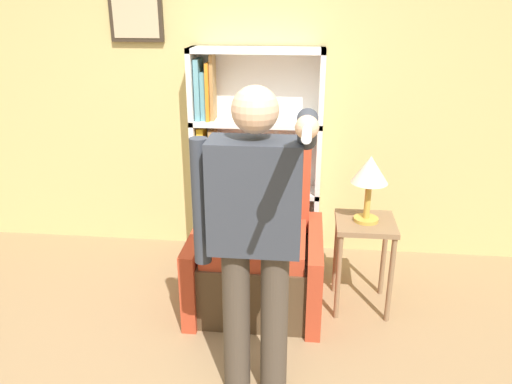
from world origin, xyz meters
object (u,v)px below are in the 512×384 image
Objects in this scene: bookcase at (244,158)px; person_standing at (255,230)px; table_lamp at (370,174)px; armchair at (258,255)px; side_table at (364,239)px.

bookcase is 1.02× the size of person_standing.
person_standing is at bearing -80.85° from bookcase.
table_lamp is (0.67, 0.93, 0.01)m from person_standing.
armchair is 0.66× the size of person_standing.
armchair reaches higher than side_table.
side_table is at bearing -1.21° from armchair.
bookcase is 1.72m from person_standing.
armchair is 0.77m from side_table.
bookcase is at bearing 141.24° from side_table.
person_standing reaches higher than side_table.
person_standing is at bearing -125.83° from table_lamp.
person_standing is at bearing -125.83° from side_table.
bookcase reaches higher than table_lamp.
armchair is (0.19, -0.74, -0.50)m from bookcase.
table_lamp is (0.00, -0.00, 0.49)m from side_table.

